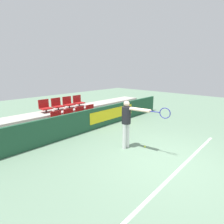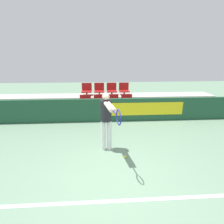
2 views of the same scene
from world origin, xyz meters
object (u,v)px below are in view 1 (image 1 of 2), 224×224
(stadium_chair_4, at_px, (45,107))
(stadium_chair_5, at_px, (57,105))
(stadium_chair_1, at_px, (70,116))
(stadium_chair_7, at_px, (78,101))
(stadium_chair_2, at_px, (81,114))
(tennis_ball, at_px, (145,147))
(tennis_player, at_px, (128,120))
(stadium_chair_0, at_px, (58,119))
(stadium_chair_6, at_px, (68,103))
(stadium_chair_3, at_px, (91,111))

(stadium_chair_4, xyz_separation_m, stadium_chair_5, (0.62, 0.00, 0.00))
(stadium_chair_1, xyz_separation_m, stadium_chair_7, (1.23, 1.06, 0.37))
(stadium_chair_1, relative_size, stadium_chair_2, 1.00)
(stadium_chair_1, bearing_deg, tennis_ball, -78.97)
(stadium_chair_1, height_order, tennis_player, tennis_player)
(stadium_chair_1, height_order, stadium_chair_5, stadium_chair_5)
(stadium_chair_0, xyz_separation_m, stadium_chair_5, (0.62, 1.06, 0.37))
(stadium_chair_4, relative_size, stadium_chair_6, 1.00)
(stadium_chair_4, distance_m, tennis_player, 4.24)
(stadium_chair_1, distance_m, tennis_player, 3.14)
(stadium_chair_6, bearing_deg, stadium_chair_3, -59.73)
(stadium_chair_3, height_order, tennis_player, tennis_player)
(stadium_chair_5, distance_m, stadium_chair_6, 0.62)
(stadium_chair_1, bearing_deg, tennis_player, -85.97)
(stadium_chair_7, distance_m, tennis_player, 4.28)
(tennis_player, height_order, tennis_ball, tennis_player)
(stadium_chair_6, relative_size, stadium_chair_7, 1.00)
(stadium_chair_0, height_order, stadium_chair_7, stadium_chair_7)
(stadium_chair_5, relative_size, stadium_chair_6, 1.00)
(stadium_chair_1, relative_size, stadium_chair_5, 1.00)
(stadium_chair_2, xyz_separation_m, tennis_ball, (0.07, -3.50, -0.59))
(stadium_chair_6, bearing_deg, tennis_player, -95.46)
(stadium_chair_4, bearing_deg, stadium_chair_3, -29.73)
(stadium_chair_0, distance_m, stadium_chair_2, 1.23)
(stadium_chair_4, relative_size, tennis_ball, 8.68)
(stadium_chair_1, bearing_deg, stadium_chair_4, 120.27)
(stadium_chair_2, relative_size, stadium_chair_3, 1.00)
(stadium_chair_1, height_order, stadium_chair_3, same)
(stadium_chair_0, relative_size, stadium_chair_1, 1.00)
(stadium_chair_2, bearing_deg, tennis_player, -97.29)
(stadium_chair_4, bearing_deg, stadium_chair_0, -90.00)
(stadium_chair_1, bearing_deg, stadium_chair_3, 0.00)
(stadium_chair_4, bearing_deg, stadium_chair_5, 0.00)
(stadium_chair_0, distance_m, tennis_ball, 3.78)
(stadium_chair_1, distance_m, stadium_chair_6, 1.28)
(stadium_chair_2, xyz_separation_m, stadium_chair_6, (0.00, 1.06, 0.37))
(tennis_ball, bearing_deg, stadium_chair_3, 81.06)
(stadium_chair_5, bearing_deg, tennis_ball, -81.48)
(stadium_chair_2, relative_size, stadium_chair_5, 1.00)
(stadium_chair_1, relative_size, tennis_player, 0.35)
(stadium_chair_6, xyz_separation_m, tennis_player, (-0.40, -4.16, 0.03))
(stadium_chair_5, bearing_deg, tennis_player, -86.99)
(tennis_ball, bearing_deg, stadium_chair_6, 90.83)
(stadium_chair_1, xyz_separation_m, tennis_player, (0.22, -3.11, 0.40))
(stadium_chair_7, xyz_separation_m, tennis_ball, (-0.55, -4.55, -0.96))
(stadium_chair_0, height_order, stadium_chair_6, stadium_chair_6)
(stadium_chair_3, xyz_separation_m, stadium_chair_5, (-1.23, 1.06, 0.37))
(stadium_chair_0, distance_m, stadium_chair_4, 1.12)
(stadium_chair_2, distance_m, stadium_chair_7, 1.28)
(tennis_player, bearing_deg, stadium_chair_1, 84.39)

